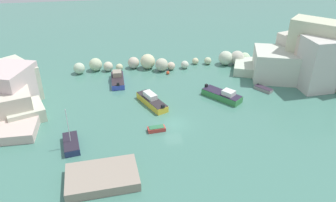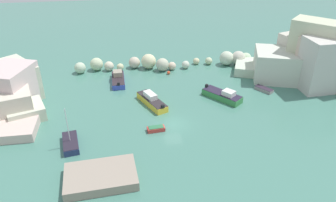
{
  "view_description": "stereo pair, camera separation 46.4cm",
  "coord_description": "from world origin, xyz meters",
  "px_view_note": "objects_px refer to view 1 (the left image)",
  "views": [
    {
      "loc": [
        -6.61,
        -38.12,
        25.39
      ],
      "look_at": [
        0.0,
        4.89,
        1.0
      ],
      "focal_mm": 35.57,
      "sensor_mm": 36.0,
      "label": 1
    },
    {
      "loc": [
        -6.15,
        -38.19,
        25.39
      ],
      "look_at": [
        0.0,
        4.89,
        1.0
      ],
      "focal_mm": 35.57,
      "sensor_mm": 36.0,
      "label": 2
    }
  ],
  "objects_px": {
    "stone_dock": "(102,177)",
    "channel_buoy": "(168,73)",
    "moored_boat_1": "(222,95)",
    "moored_boat_5": "(157,129)",
    "moored_boat_0": "(71,144)",
    "moored_boat_2": "(152,101)",
    "moored_boat_4": "(263,89)",
    "moored_boat_3": "(118,79)"
  },
  "relations": [
    {
      "from": "stone_dock",
      "to": "channel_buoy",
      "type": "xyz_separation_m",
      "value": [
        11.27,
        26.51,
        -0.25
      ]
    },
    {
      "from": "moored_boat_1",
      "to": "moored_boat_5",
      "type": "bearing_deg",
      "value": -96.88
    },
    {
      "from": "moored_boat_0",
      "to": "moored_boat_1",
      "type": "relative_size",
      "value": 0.87
    },
    {
      "from": "moored_boat_1",
      "to": "moored_boat_5",
      "type": "xyz_separation_m",
      "value": [
        -11.37,
        -7.34,
        -0.33
      ]
    },
    {
      "from": "stone_dock",
      "to": "channel_buoy",
      "type": "bearing_deg",
      "value": 66.96
    },
    {
      "from": "moored_boat_2",
      "to": "moored_boat_4",
      "type": "relative_size",
      "value": 2.16
    },
    {
      "from": "moored_boat_3",
      "to": "moored_boat_5",
      "type": "distance_m",
      "value": 16.46
    },
    {
      "from": "moored_boat_1",
      "to": "moored_boat_2",
      "type": "xyz_separation_m",
      "value": [
        -11.23,
        -0.17,
        0.02
      ]
    },
    {
      "from": "moored_boat_1",
      "to": "moored_boat_4",
      "type": "bearing_deg",
      "value": 63.25
    },
    {
      "from": "channel_buoy",
      "to": "moored_boat_2",
      "type": "distance_m",
      "value": 11.4
    },
    {
      "from": "moored_boat_0",
      "to": "moored_boat_4",
      "type": "height_order",
      "value": "moored_boat_0"
    },
    {
      "from": "stone_dock",
      "to": "moored_boat_1",
      "type": "bearing_deg",
      "value": 41.14
    },
    {
      "from": "channel_buoy",
      "to": "moored_boat_1",
      "type": "relative_size",
      "value": 0.1
    },
    {
      "from": "channel_buoy",
      "to": "moored_boat_0",
      "type": "xyz_separation_m",
      "value": [
        -15.24,
        -19.67,
        0.16
      ]
    },
    {
      "from": "moored_boat_0",
      "to": "channel_buoy",
      "type": "bearing_deg",
      "value": 132.51
    },
    {
      "from": "moored_boat_0",
      "to": "moored_boat_1",
      "type": "distance_m",
      "value": 24.17
    },
    {
      "from": "moored_boat_5",
      "to": "channel_buoy",
      "type": "bearing_deg",
      "value": 70.59
    },
    {
      "from": "moored_boat_1",
      "to": "stone_dock",
      "type": "bearing_deg",
      "value": -88.57
    },
    {
      "from": "stone_dock",
      "to": "moored_boat_5",
      "type": "relative_size",
      "value": 3.16
    },
    {
      "from": "channel_buoy",
      "to": "moored_boat_4",
      "type": "distance_m",
      "value": 17.05
    },
    {
      "from": "stone_dock",
      "to": "moored_boat_3",
      "type": "bearing_deg",
      "value": 84.95
    },
    {
      "from": "channel_buoy",
      "to": "moored_boat_2",
      "type": "xyz_separation_m",
      "value": [
        -4.13,
        -10.62,
        0.36
      ]
    },
    {
      "from": "moored_boat_1",
      "to": "moored_boat_5",
      "type": "distance_m",
      "value": 13.54
    },
    {
      "from": "stone_dock",
      "to": "moored_boat_2",
      "type": "xyz_separation_m",
      "value": [
        7.14,
        15.88,
        0.1
      ]
    },
    {
      "from": "moored_boat_1",
      "to": "moored_boat_0",
      "type": "bearing_deg",
      "value": -107.31
    },
    {
      "from": "stone_dock",
      "to": "moored_boat_5",
      "type": "distance_m",
      "value": 11.18
    },
    {
      "from": "channel_buoy",
      "to": "moored_boat_0",
      "type": "distance_m",
      "value": 24.88
    },
    {
      "from": "stone_dock",
      "to": "moored_boat_1",
      "type": "distance_m",
      "value": 24.4
    },
    {
      "from": "moored_boat_5",
      "to": "moored_boat_4",
      "type": "bearing_deg",
      "value": 19.71
    },
    {
      "from": "moored_boat_1",
      "to": "moored_boat_2",
      "type": "relative_size",
      "value": 0.93
    },
    {
      "from": "stone_dock",
      "to": "moored_boat_0",
      "type": "bearing_deg",
      "value": 120.11
    },
    {
      "from": "moored_boat_5",
      "to": "stone_dock",
      "type": "bearing_deg",
      "value": -134.69
    },
    {
      "from": "moored_boat_3",
      "to": "channel_buoy",
      "type": "bearing_deg",
      "value": -78.21
    },
    {
      "from": "stone_dock",
      "to": "moored_boat_0",
      "type": "distance_m",
      "value": 7.91
    },
    {
      "from": "moored_boat_5",
      "to": "moored_boat_1",
      "type": "bearing_deg",
      "value": 26.92
    },
    {
      "from": "moored_boat_3",
      "to": "stone_dock",
      "type": "bearing_deg",
      "value": 173.99
    },
    {
      "from": "moored_boat_1",
      "to": "moored_boat_4",
      "type": "distance_m",
      "value": 7.77
    },
    {
      "from": "channel_buoy",
      "to": "moored_boat_0",
      "type": "height_order",
      "value": "moored_boat_0"
    },
    {
      "from": "moored_boat_2",
      "to": "stone_dock",
      "type": "bearing_deg",
      "value": 131.38
    },
    {
      "from": "moored_boat_0",
      "to": "moored_boat_1",
      "type": "height_order",
      "value": "moored_boat_0"
    },
    {
      "from": "stone_dock",
      "to": "moored_boat_4",
      "type": "height_order",
      "value": "stone_dock"
    },
    {
      "from": "moored_boat_0",
      "to": "moored_boat_2",
      "type": "bearing_deg",
      "value": 119.42
    }
  ]
}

